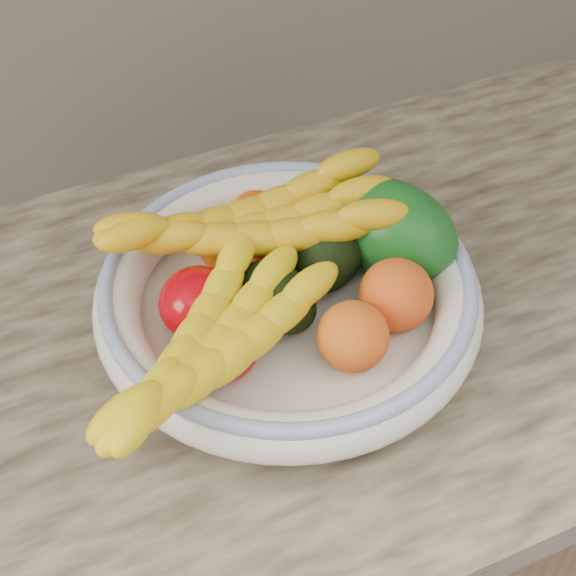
# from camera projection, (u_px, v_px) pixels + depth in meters

# --- Properties ---
(kitchen_counter) EXTENTS (2.44, 0.66, 1.40)m
(kitchen_counter) POSITION_uv_depth(u_px,v_px,m) (281.00, 520.00, 1.25)
(kitchen_counter) COLOR brown
(kitchen_counter) RESTS_ON ground
(fruit_bowl) EXTENTS (0.39, 0.39, 0.08)m
(fruit_bowl) POSITION_uv_depth(u_px,v_px,m) (288.00, 296.00, 0.88)
(fruit_bowl) COLOR white
(fruit_bowl) RESTS_ON kitchen_counter
(clementine_back_left) EXTENTS (0.07, 0.07, 0.05)m
(clementine_back_left) POSITION_uv_depth(u_px,v_px,m) (224.00, 245.00, 0.93)
(clementine_back_left) COLOR #DB5704
(clementine_back_left) RESTS_ON fruit_bowl
(clementine_back_right) EXTENTS (0.07, 0.07, 0.05)m
(clementine_back_right) POSITION_uv_depth(u_px,v_px,m) (256.00, 215.00, 0.96)
(clementine_back_right) COLOR #FB5905
(clementine_back_right) RESTS_ON fruit_bowl
(clementine_back_mid) EXTENTS (0.07, 0.07, 0.05)m
(clementine_back_mid) POSITION_uv_depth(u_px,v_px,m) (267.00, 258.00, 0.92)
(clementine_back_mid) COLOR #FF4F05
(clementine_back_mid) RESTS_ON fruit_bowl
(tomato_left) EXTENTS (0.10, 0.10, 0.07)m
(tomato_left) POSITION_uv_depth(u_px,v_px,m) (199.00, 304.00, 0.86)
(tomato_left) COLOR #B3010A
(tomato_left) RESTS_ON fruit_bowl
(tomato_near_left) EXTENTS (0.08, 0.08, 0.06)m
(tomato_near_left) POSITION_uv_depth(u_px,v_px,m) (223.00, 348.00, 0.82)
(tomato_near_left) COLOR #A80007
(tomato_near_left) RESTS_ON fruit_bowl
(avocado_center) EXTENTS (0.09, 0.11, 0.06)m
(avocado_center) POSITION_uv_depth(u_px,v_px,m) (277.00, 297.00, 0.86)
(avocado_center) COLOR black
(avocado_center) RESTS_ON fruit_bowl
(avocado_right) EXTENTS (0.12, 0.12, 0.07)m
(avocado_right) POSITION_uv_depth(u_px,v_px,m) (329.00, 252.00, 0.91)
(avocado_right) COLOR black
(avocado_right) RESTS_ON fruit_bowl
(green_mango) EXTENTS (0.18, 0.19, 0.13)m
(green_mango) POSITION_uv_depth(u_px,v_px,m) (392.00, 230.00, 0.91)
(green_mango) COLOR #0E4C13
(green_mango) RESTS_ON fruit_bowl
(peach_front) EXTENTS (0.09, 0.09, 0.07)m
(peach_front) POSITION_uv_depth(u_px,v_px,m) (353.00, 336.00, 0.82)
(peach_front) COLOR orange
(peach_front) RESTS_ON fruit_bowl
(peach_right) EXTENTS (0.09, 0.09, 0.07)m
(peach_right) POSITION_uv_depth(u_px,v_px,m) (396.00, 295.00, 0.86)
(peach_right) COLOR orange
(peach_right) RESTS_ON fruit_bowl
(banana_bunch_back) EXTENTS (0.34, 0.16, 0.09)m
(banana_bunch_back) POSITION_uv_depth(u_px,v_px,m) (251.00, 230.00, 0.89)
(banana_bunch_back) COLOR yellow
(banana_bunch_back) RESTS_ON fruit_bowl
(banana_bunch_front) EXTENTS (0.32, 0.28, 0.09)m
(banana_bunch_front) POSITION_uv_depth(u_px,v_px,m) (210.00, 354.00, 0.79)
(banana_bunch_front) COLOR yellow
(banana_bunch_front) RESTS_ON fruit_bowl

